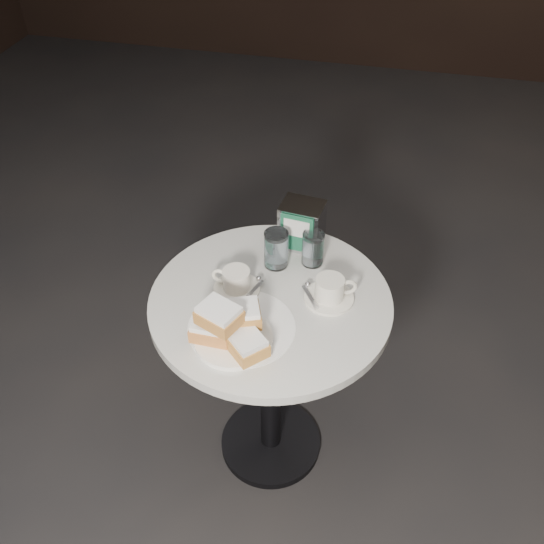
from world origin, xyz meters
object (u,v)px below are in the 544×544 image
Objects in this scene: cafe_table at (271,345)px; beignet_plate at (231,329)px; water_glass_left at (276,249)px; water_glass_right at (313,249)px; napkin_dispenser at (302,225)px; coffee_cup_left at (236,282)px; coffee_cup_right at (330,291)px.

beignet_plate is (-0.06, -0.19, 0.25)m from cafe_table.
water_glass_right is (0.11, 0.03, -0.01)m from water_glass_left.
napkin_dispenser reaches higher than beignet_plate.
cafe_table is at bearing -91.51° from napkin_dispenser.
water_glass_right reaches higher than cafe_table.
coffee_cup_left is 1.38× the size of water_glass_right.
cafe_table is at bearing 174.56° from coffee_cup_right.
water_glass_left is at bearing 61.15° from coffee_cup_left.
cafe_table is 0.30m from water_glass_left.
cafe_table is 2.78× the size of beignet_plate.
coffee_cup_right reaches higher than cafe_table.
water_glass_right is at bearing 45.19° from coffee_cup_left.
cafe_table is 5.02× the size of coffee_cup_left.
water_glass_left reaches higher than coffee_cup_right.
beignet_plate reaches higher than coffee_cup_right.
water_glass_right reaches higher than coffee_cup_right.
cafe_table is 0.38m from napkin_dispenser.
napkin_dispenser is (0.14, 0.25, 0.04)m from coffee_cup_left.
napkin_dispenser is (0.10, 0.45, 0.02)m from beignet_plate.
napkin_dispenser is at bearing 122.42° from water_glass_right.
water_glass_left reaches higher than coffee_cup_left.
napkin_dispenser is at bearing 81.96° from cafe_table.
water_glass_left is (-0.18, 0.12, 0.03)m from coffee_cup_right.
water_glass_right is (0.15, 0.37, 0.00)m from beignet_plate.
water_glass_right is (0.09, 0.19, 0.25)m from cafe_table.
beignet_plate is at bearing -153.87° from coffee_cup_right.
beignet_plate reaches higher than water_glass_right.
cafe_table is 0.32m from beignet_plate.
cafe_table is 6.92× the size of water_glass_right.
napkin_dispenser reaches higher than water_glass_left.
beignet_plate is 1.80× the size of coffee_cup_left.
water_glass_left is at bearing -109.65° from napkin_dispenser.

